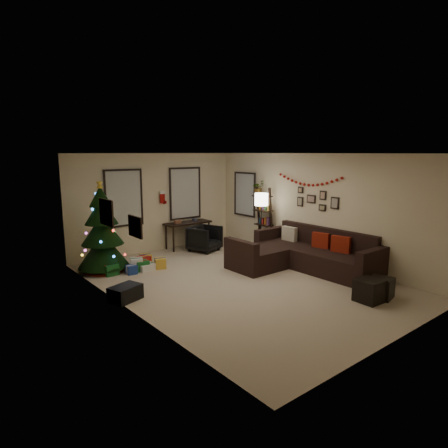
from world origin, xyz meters
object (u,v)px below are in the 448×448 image
at_px(desk_chair, 205,238).
at_px(bookshelf, 264,220).
at_px(sofa, 302,256).
at_px(desk, 188,225).
at_px(christmas_tree, 102,233).

xyz_separation_m(desk_chair, bookshelf, (1.31, -1.02, 0.51)).
xyz_separation_m(sofa, desk_chair, (-0.81, 2.80, 0.05)).
height_order(desk_chair, bookshelf, bookshelf).
distance_m(desk_chair, bookshelf, 1.74).
height_order(sofa, desk, sofa).
bearing_deg(bookshelf, christmas_tree, 167.01).
xyz_separation_m(sofa, desk, (-0.93, 3.45, 0.35)).
height_order(desk, bookshelf, bookshelf).
height_order(christmas_tree, desk, christmas_tree).
distance_m(christmas_tree, desk_chair, 2.97).
relative_size(christmas_tree, desk_chair, 3.01).
bearing_deg(desk, sofa, -74.92).
xyz_separation_m(sofa, bookshelf, (0.51, 1.78, 0.56)).
bearing_deg(desk_chair, desk, 81.13).
xyz_separation_m(desk, desk_chair, (0.12, -0.65, -0.30)).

